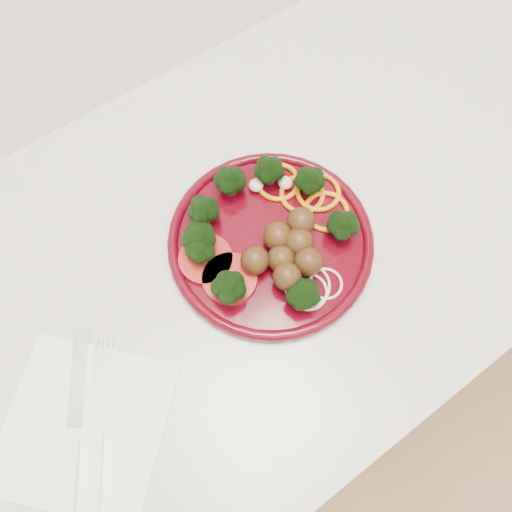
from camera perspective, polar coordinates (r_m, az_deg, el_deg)
counter at (r=1.06m, az=-8.97°, el=-13.85°), size 2.40×0.60×0.90m
plate at (r=0.63m, az=1.58°, el=1.93°), size 0.26×0.26×0.05m
napkin at (r=0.61m, az=-19.00°, el=-17.84°), size 0.25×0.25×0.00m
knife at (r=0.61m, az=-20.24°, el=-19.88°), size 0.12×0.18×0.01m
fork at (r=0.60m, az=-17.69°, el=-20.30°), size 0.11×0.16×0.01m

